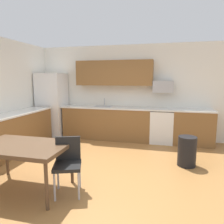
% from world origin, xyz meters
% --- Properties ---
extents(ground_plane, '(12.00, 12.00, 0.00)m').
position_xyz_m(ground_plane, '(0.00, 0.00, 0.00)').
color(ground_plane, '#9E6B38').
extents(wall_back, '(5.80, 0.10, 2.70)m').
position_xyz_m(wall_back, '(0.00, 2.65, 1.35)').
color(wall_back, white).
rests_on(wall_back, ground).
extents(cabinet_run_back, '(2.53, 0.60, 0.90)m').
position_xyz_m(cabinet_run_back, '(-0.49, 2.30, 0.45)').
color(cabinet_run_back, brown).
rests_on(cabinet_run_back, ground).
extents(cabinet_run_back_right, '(1.02, 0.60, 0.90)m').
position_xyz_m(cabinet_run_back_right, '(1.89, 2.30, 0.45)').
color(cabinet_run_back_right, brown).
rests_on(cabinet_run_back_right, ground).
extents(cabinet_run_left, '(0.60, 2.00, 0.90)m').
position_xyz_m(cabinet_run_left, '(-2.30, 0.80, 0.45)').
color(cabinet_run_left, brown).
rests_on(cabinet_run_left, ground).
extents(countertop_back, '(4.80, 0.64, 0.04)m').
position_xyz_m(countertop_back, '(0.00, 2.30, 0.92)').
color(countertop_back, silver).
rests_on(countertop_back, cabinet_run_back).
extents(countertop_left, '(0.64, 2.00, 0.04)m').
position_xyz_m(countertop_left, '(-2.30, 0.80, 0.92)').
color(countertop_left, silver).
rests_on(countertop_left, cabinet_run_left).
extents(upper_cabinets_back, '(2.20, 0.34, 0.70)m').
position_xyz_m(upper_cabinets_back, '(-0.30, 2.43, 1.90)').
color(upper_cabinets_back, brown).
extents(refrigerator, '(0.76, 0.70, 1.90)m').
position_xyz_m(refrigerator, '(-2.18, 2.22, 0.95)').
color(refrigerator, white).
rests_on(refrigerator, ground).
extents(oven_range, '(0.60, 0.60, 0.91)m').
position_xyz_m(oven_range, '(1.08, 2.30, 0.46)').
color(oven_range, white).
rests_on(oven_range, ground).
extents(microwave, '(0.54, 0.36, 0.32)m').
position_xyz_m(microwave, '(1.08, 2.40, 1.53)').
color(microwave, '#9EA0A5').
extents(sink_basin, '(0.48, 0.40, 0.14)m').
position_xyz_m(sink_basin, '(-0.60, 2.30, 0.88)').
color(sink_basin, '#A5A8AD').
rests_on(sink_basin, countertop_back).
extents(sink_faucet, '(0.02, 0.02, 0.24)m').
position_xyz_m(sink_faucet, '(-0.60, 2.48, 1.04)').
color(sink_faucet, '#B2B5BA').
rests_on(sink_faucet, countertop_back).
extents(dining_table, '(1.40, 0.90, 0.73)m').
position_xyz_m(dining_table, '(-0.97, -0.83, 0.67)').
color(dining_table, brown).
rests_on(dining_table, ground).
extents(chair_near_table, '(0.51, 0.51, 0.85)m').
position_xyz_m(chair_near_table, '(-0.26, -0.72, 0.50)').
color(chair_near_table, black).
rests_on(chair_near_table, ground).
extents(trash_bin, '(0.36, 0.36, 0.60)m').
position_xyz_m(trash_bin, '(1.60, 0.77, 0.30)').
color(trash_bin, black).
rests_on(trash_bin, ground).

